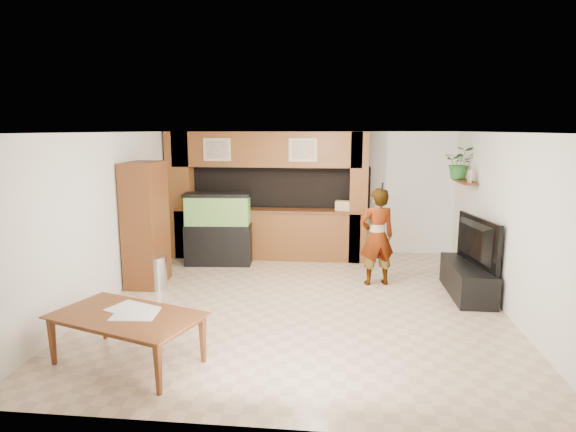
# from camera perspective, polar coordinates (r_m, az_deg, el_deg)

# --- Properties ---
(floor) EXTENTS (6.50, 6.50, 0.00)m
(floor) POSITION_cam_1_polar(r_m,az_deg,el_deg) (7.61, 1.54, -10.09)
(floor) COLOR tan
(floor) RESTS_ON ground
(ceiling) EXTENTS (6.50, 6.50, 0.00)m
(ceiling) POSITION_cam_1_polar(r_m,az_deg,el_deg) (7.14, 1.64, 9.88)
(ceiling) COLOR white
(ceiling) RESTS_ON wall_back
(wall_back) EXTENTS (6.00, 0.00, 6.00)m
(wall_back) POSITION_cam_1_polar(r_m,az_deg,el_deg) (10.47, 2.97, 2.85)
(wall_back) COLOR silver
(wall_back) RESTS_ON floor
(wall_left) EXTENTS (0.00, 6.50, 6.50)m
(wall_left) POSITION_cam_1_polar(r_m,az_deg,el_deg) (8.06, -20.18, 0.01)
(wall_left) COLOR silver
(wall_left) RESTS_ON floor
(wall_right) EXTENTS (0.00, 6.50, 6.50)m
(wall_right) POSITION_cam_1_polar(r_m,az_deg,el_deg) (7.65, 24.62, -0.83)
(wall_right) COLOR silver
(wall_right) RESTS_ON floor
(partition) EXTENTS (4.20, 0.99, 2.60)m
(partition) POSITION_cam_1_polar(r_m,az_deg,el_deg) (9.96, -2.68, 2.54)
(partition) COLOR brown
(partition) RESTS_ON floor
(wall_clock) EXTENTS (0.05, 0.25, 0.25)m
(wall_clock) POSITION_cam_1_polar(r_m,az_deg,el_deg) (8.88, -17.39, 4.96)
(wall_clock) COLOR black
(wall_clock) RESTS_ON wall_left
(wall_shelf) EXTENTS (0.25, 0.90, 0.04)m
(wall_shelf) POSITION_cam_1_polar(r_m,az_deg,el_deg) (9.40, 20.20, 3.85)
(wall_shelf) COLOR brown
(wall_shelf) RESTS_ON wall_right
(pantry_cabinet) EXTENTS (0.53, 0.86, 2.11)m
(pantry_cabinet) POSITION_cam_1_polar(r_m,az_deg,el_deg) (8.52, -16.50, -0.93)
(pantry_cabinet) COLOR brown
(pantry_cabinet) RESTS_ON floor
(trash_can) EXTENTS (0.30, 0.30, 0.56)m
(trash_can) POSITION_cam_1_polar(r_m,az_deg,el_deg) (8.38, -15.21, -6.53)
(trash_can) COLOR #B2B2B7
(trash_can) RESTS_ON floor
(aquarium) EXTENTS (1.28, 0.48, 1.42)m
(aquarium) POSITION_cam_1_polar(r_m,az_deg,el_deg) (9.56, -8.27, -1.62)
(aquarium) COLOR black
(aquarium) RESTS_ON floor
(tv_stand) EXTENTS (0.56, 1.52, 0.51)m
(tv_stand) POSITION_cam_1_polar(r_m,az_deg,el_deg) (8.35, 20.48, -7.06)
(tv_stand) COLOR black
(tv_stand) RESTS_ON floor
(television) EXTENTS (0.42, 1.34, 0.77)m
(television) POSITION_cam_1_polar(r_m,az_deg,el_deg) (8.19, 20.76, -2.80)
(television) COLOR black
(television) RESTS_ON tv_stand
(photo_frame) EXTENTS (0.03, 0.16, 0.22)m
(photo_frame) POSITION_cam_1_polar(r_m,az_deg,el_deg) (9.09, 20.73, 4.42)
(photo_frame) COLOR tan
(photo_frame) RESTS_ON wall_shelf
(potted_plant) EXTENTS (0.67, 0.63, 0.61)m
(potted_plant) POSITION_cam_1_polar(r_m,az_deg,el_deg) (9.65, 19.73, 5.96)
(potted_plant) COLOR #276328
(potted_plant) RESTS_ON wall_shelf
(person) EXTENTS (0.70, 0.55, 1.68)m
(person) POSITION_cam_1_polar(r_m,az_deg,el_deg) (8.35, 10.49, -2.43)
(person) COLOR #90764F
(person) RESTS_ON floor
(microphone) EXTENTS (0.03, 0.09, 0.15)m
(microphone) POSITION_cam_1_polar(r_m,az_deg,el_deg) (8.05, 11.13, 3.43)
(microphone) COLOR black
(microphone) RESTS_ON person
(dining_table) EXTENTS (1.89, 1.43, 0.59)m
(dining_table) POSITION_cam_1_polar(r_m,az_deg,el_deg) (5.90, -18.67, -13.79)
(dining_table) COLOR brown
(dining_table) RESTS_ON floor
(newspaper_a) EXTENTS (0.65, 0.57, 0.01)m
(newspaper_a) POSITION_cam_1_polar(r_m,az_deg,el_deg) (5.95, -17.98, -10.43)
(newspaper_a) COLOR silver
(newspaper_a) RESTS_ON dining_table
(newspaper_b) EXTENTS (0.52, 0.40, 0.01)m
(newspaper_b) POSITION_cam_1_polar(r_m,az_deg,el_deg) (5.77, -17.70, -11.09)
(newspaper_b) COLOR silver
(newspaper_b) RESTS_ON dining_table
(counter_box) EXTENTS (0.33, 0.26, 0.20)m
(counter_box) POSITION_cam_1_polar(r_m,az_deg,el_deg) (9.69, 6.57, 1.22)
(counter_box) COLOR tan
(counter_box) RESTS_ON partition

